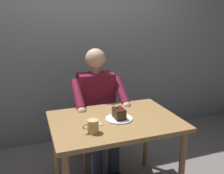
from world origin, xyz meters
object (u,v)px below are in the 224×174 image
dessert_spoon (100,123)px  chair (94,118)px  dining_table (115,129)px  seated_person (98,109)px  cake_slice (119,113)px  coffee_cup (93,126)px

dessert_spoon → chair: bearing=-101.6°
dining_table → seated_person: seated_person is taller
cake_slice → dessert_spoon: 0.19m
seated_person → dining_table: bearing=90.0°
coffee_cup → chair: bearing=-105.7°
chair → cake_slice: 0.74m
dining_table → chair: chair is taller
chair → dining_table: bearing=90.0°
cake_slice → chair: bearing=-87.3°
seated_person → dessert_spoon: bearing=74.8°
cake_slice → dessert_spoon: bearing=9.0°
chair → dessert_spoon: (0.15, 0.70, 0.26)m
dining_table → seated_person: size_ratio=0.84×
dining_table → cake_slice: 0.15m
chair → dessert_spoon: bearing=78.4°
cake_slice → coffee_cup: (0.27, 0.16, -0.00)m
chair → dessert_spoon: 0.77m
chair → coffee_cup: (0.24, 0.84, 0.31)m
chair → cake_slice: bearing=92.7°
coffee_cup → cake_slice: bearing=-148.5°
seated_person → dessert_spoon: 0.56m
coffee_cup → seated_person: bearing=-109.4°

